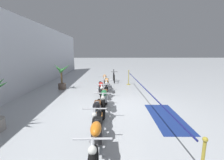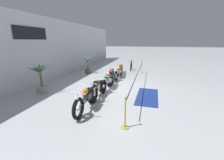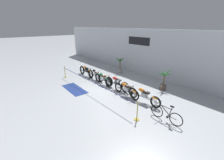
{
  "view_description": "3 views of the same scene",
  "coord_description": "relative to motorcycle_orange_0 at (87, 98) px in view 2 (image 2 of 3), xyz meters",
  "views": [
    {
      "loc": [
        -6.33,
        0.35,
        2.28
      ],
      "look_at": [
        0.7,
        0.2,
        0.99
      ],
      "focal_mm": 24.0,
      "sensor_mm": 36.0,
      "label": 1
    },
    {
      "loc": [
        -8.56,
        -1.72,
        2.7
      ],
      "look_at": [
        -0.5,
        0.33,
        0.49
      ],
      "focal_mm": 24.0,
      "sensor_mm": 36.0,
      "label": 2
    },
    {
      "loc": [
        8.34,
        -6.17,
        4.53
      ],
      "look_at": [
        -0.04,
        0.9,
        0.47
      ],
      "focal_mm": 24.0,
      "sensor_mm": 36.0,
      "label": 3
    }
  ],
  "objects": [
    {
      "name": "potted_palm_left_of_row",
      "position": [
        6.42,
        2.69,
        0.24
      ],
      "size": [
        1.0,
        1.1,
        1.63
      ],
      "color": "brown",
      "rests_on": "ground"
    },
    {
      "name": "bicycle",
      "position": [
        8.68,
        -0.65,
        -0.11
      ],
      "size": [
        1.7,
        0.48,
        0.94
      ],
      "color": "black",
      "rests_on": "ground"
    },
    {
      "name": "motorcycle_orange_5",
      "position": [
        6.73,
        0.01,
        -0.01
      ],
      "size": [
        2.4,
        0.62,
        0.94
      ],
      "color": "black",
      "rests_on": "ground"
    },
    {
      "name": "motorcycle_orange_0",
      "position": [
        0.0,
        0.0,
        0.0
      ],
      "size": [
        2.32,
        0.62,
        0.98
      ],
      "color": "black",
      "rests_on": "ground"
    },
    {
      "name": "motorcycle_orange_4",
      "position": [
        5.39,
        -0.14,
        -0.01
      ],
      "size": [
        2.3,
        0.62,
        0.93
      ],
      "color": "black",
      "rests_on": "ground"
    },
    {
      "name": "floor_banner",
      "position": [
        2.11,
        -2.31,
        -0.48
      ],
      "size": [
        2.58,
        1.1,
        0.01
      ],
      "primitive_type": "cube",
      "rotation": [
        0.0,
        0.0,
        -0.03
      ],
      "color": "navy",
      "rests_on": "ground"
    },
    {
      "name": "motorcycle_black_1",
      "position": [
        1.4,
        0.1,
        -0.03
      ],
      "size": [
        2.14,
        0.62,
        0.92
      ],
      "color": "black",
      "rests_on": "ground"
    },
    {
      "name": "stanchion_far_left",
      "position": [
        2.06,
        -1.68,
        0.23
      ],
      "size": [
        8.55,
        0.28,
        1.05
      ],
      "color": "gold",
      "rests_on": "ground"
    },
    {
      "name": "potted_palm_right_of_row",
      "position": [
        1.28,
        3.13,
        0.29
      ],
      "size": [
        0.95,
        1.11,
        1.64
      ],
      "color": "gray",
      "rests_on": "ground"
    },
    {
      "name": "stanchion_mid_left",
      "position": [
        7.69,
        -1.68,
        -0.13
      ],
      "size": [
        0.28,
        0.28,
        1.05
      ],
      "color": "gold",
      "rests_on": "ground"
    },
    {
      "name": "back_wall",
      "position": [
        3.45,
        4.52,
        1.62
      ],
      "size": [
        28.0,
        0.29,
        4.2
      ],
      "color": "silver",
      "rests_on": "ground"
    },
    {
      "name": "motorcycle_green_2",
      "position": [
        2.7,
        -0.08,
        -0.01
      ],
      "size": [
        2.19,
        0.62,
        0.95
      ],
      "color": "black",
      "rests_on": "ground"
    },
    {
      "name": "ground_plane",
      "position": [
        3.45,
        -0.61,
        -0.48
      ],
      "size": [
        120.0,
        120.0,
        0.0
      ],
      "primitive_type": "plane",
      "color": "#B2B7BC"
    },
    {
      "name": "motorcycle_red_3",
      "position": [
        4.14,
        0.13,
        -0.01
      ],
      "size": [
        2.37,
        0.62,
        0.96
      ],
      "color": "black",
      "rests_on": "ground"
    }
  ]
}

